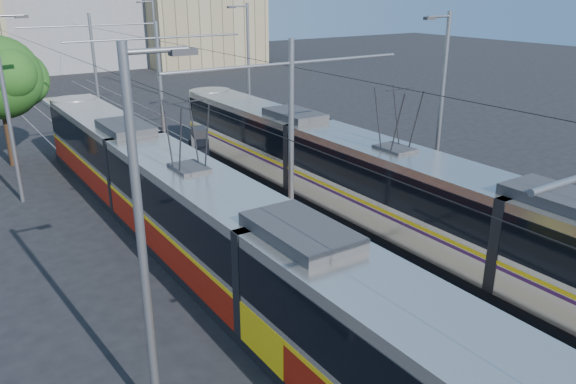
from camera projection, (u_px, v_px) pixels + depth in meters
ground at (463, 351)px, 14.51m from camera, size 160.00×160.00×0.00m
platform at (190, 175)px, 27.76m from camera, size 4.00×50.00×0.30m
tactile_strip_left at (161, 177)px, 26.95m from camera, size 0.70×50.00×0.01m
tactile_strip_right at (216, 167)px, 28.46m from camera, size 0.70×50.00×0.01m
rails at (190, 177)px, 27.80m from camera, size 8.71×70.00×0.03m
tram_left at (192, 214)px, 18.76m from camera, size 2.43×31.61×5.50m
tram_right at (392, 187)px, 20.90m from camera, size 2.43×32.38×5.50m
catenary at (211, 95)px, 24.04m from camera, size 9.20×70.00×7.00m
street_lamps at (153, 82)px, 29.51m from camera, size 15.18×38.22×8.00m
shelter at (201, 151)px, 26.62m from camera, size 0.94×1.22×2.39m
tree at (5, 78)px, 28.50m from camera, size 4.60×4.25×6.68m
building_centre at (65, 3)px, 65.22m from camera, size 18.36×14.28×14.45m
building_right at (198, 16)px, 68.38m from camera, size 14.28×10.20×11.22m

